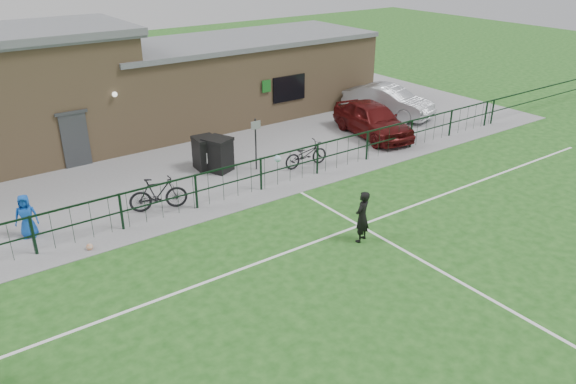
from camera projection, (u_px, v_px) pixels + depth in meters
ground at (411, 313)px, 13.25m from camera, size 90.00×90.00×0.00m
paving_strip at (168, 151)px, 23.22m from camera, size 34.00×13.00×0.02m
pitch_line_touch at (240, 199)px, 19.01m from camera, size 28.00×0.10×0.01m
pitch_line_mid at (308, 244)px, 16.21m from camera, size 28.00×0.10×0.01m
pitch_line_perp at (466, 285)px, 14.31m from camera, size 0.10×16.00×0.01m
perimeter_fence at (236, 181)px, 18.91m from camera, size 28.00×0.10×1.20m
wheelie_bin_left at (206, 154)px, 21.23m from camera, size 0.84×0.94×1.17m
wheelie_bin_right at (218, 156)px, 21.03m from camera, size 1.09×1.14×1.21m
sign_post at (256, 144)px, 20.98m from camera, size 0.07×0.07×2.00m
car_maroon at (373, 119)px, 24.67m from camera, size 2.51×4.70×1.52m
car_silver at (388, 101)px, 27.47m from camera, size 2.75×4.74×1.48m
bicycle_d at (158, 194)px, 18.01m from camera, size 1.94×1.03×1.12m
bicycle_e at (306, 154)px, 21.47m from camera, size 1.89×0.76×0.97m
spectator_child at (26, 216)px, 16.33m from camera, size 0.77×0.64×1.34m
goalkeeper_kick at (359, 215)px, 16.14m from camera, size 1.31×3.37×1.93m
ball_ground at (90, 247)px, 15.89m from camera, size 0.20×0.20×0.20m
clubhouse at (115, 87)px, 24.05m from camera, size 24.25×5.40×4.96m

